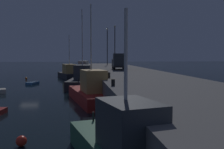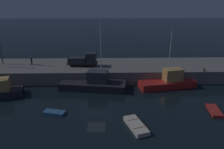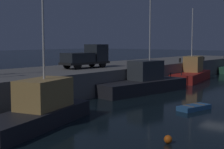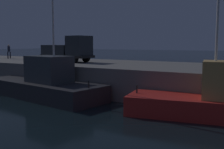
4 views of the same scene
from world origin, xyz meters
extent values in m
cube|color=slate|center=(0.00, 14.17, 1.21)|extent=(71.89, 9.90, 2.42)
cube|color=red|center=(12.07, 8.30, 0.58)|extent=(10.24, 4.79, 1.17)
cylinder|color=silver|center=(12.10, 8.30, 6.51)|extent=(0.14, 0.14, 6.43)
cylinder|color=#262626|center=(7.62, 7.45, 1.42)|extent=(0.10, 0.10, 0.50)
cube|color=#232328|center=(-0.88, 7.82, 0.64)|extent=(11.58, 5.31, 1.27)
cube|color=#33383D|center=(-0.03, 7.69, 2.29)|extent=(3.66, 2.75, 2.04)
cylinder|color=silver|center=(0.59, 7.60, 7.29)|extent=(0.14, 0.14, 7.97)
cylinder|color=#262626|center=(4.20, 7.05, 1.52)|extent=(0.10, 0.10, 0.50)
cylinder|color=black|center=(-1.31, 14.23, 2.87)|extent=(0.92, 0.34, 0.90)
cylinder|color=black|center=(-1.43, 12.52, 2.87)|extent=(0.92, 0.34, 0.90)
cylinder|color=black|center=(-4.95, 14.49, 2.87)|extent=(0.92, 0.34, 0.90)
cylinder|color=black|center=(-5.07, 12.78, 2.87)|extent=(0.92, 0.34, 0.90)
cube|color=black|center=(-3.19, 13.51, 2.99)|extent=(5.83, 2.45, 0.25)
cube|color=#23282D|center=(-1.48, 13.38, 4.06)|extent=(1.97, 2.17, 1.88)
cube|color=#23282D|center=(-4.21, 13.58, 3.61)|extent=(3.44, 2.28, 0.99)
cylinder|color=black|center=(-13.37, 14.81, 2.83)|extent=(0.14, 0.14, 0.82)
cylinder|color=black|center=(-13.41, 14.49, 2.83)|extent=(0.14, 0.14, 0.82)
cylinder|color=#1E2333|center=(-13.39, 14.65, 3.58)|extent=(0.36, 0.36, 0.68)
sphere|color=tan|center=(-13.39, 14.65, 4.04)|extent=(0.20, 0.20, 0.20)
cylinder|color=black|center=(12.17, 10.08, 2.71)|extent=(0.28, 0.28, 0.59)
camera|label=1|loc=(37.75, 7.10, 4.68)|focal=41.24mm
camera|label=2|loc=(1.61, -25.30, 14.37)|focal=33.39mm
camera|label=3|loc=(-29.53, -11.72, 5.34)|focal=53.51mm
camera|label=4|loc=(15.04, -7.90, 4.27)|focal=44.09mm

